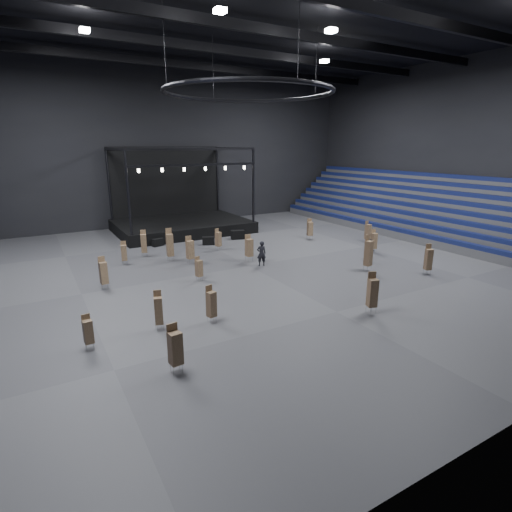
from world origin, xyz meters
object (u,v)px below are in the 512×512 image
chair_stack_6 (144,243)px  chair_stack_10 (170,244)px  chair_stack_7 (158,310)px  chair_stack_12 (211,303)px  chair_stack_1 (103,272)px  chair_stack_4 (249,247)px  man_center (261,253)px  flight_case_mid (209,241)px  flight_case_right (238,235)px  chair_stack_0 (124,252)px  chair_stack_5 (374,240)px  stage (180,218)px  chair_stack_8 (368,231)px  flight_case_left (158,242)px  chair_stack_13 (372,292)px  chair_stack_9 (218,239)px  chair_stack_11 (88,331)px  chair_stack_15 (368,253)px  chair_stack_2 (175,347)px  chair_stack_14 (310,228)px  chair_stack_17 (199,268)px  chair_stack_3 (428,259)px  crew_member (370,250)px  chair_stack_16 (190,249)px

chair_stack_6 → chair_stack_10: chair_stack_10 is taller
chair_stack_7 → chair_stack_12: size_ratio=1.02×
chair_stack_7 → chair_stack_1: bearing=113.6°
chair_stack_4 → man_center: (0.25, -1.59, -0.21)m
flight_case_mid → flight_case_right: (3.57, 0.73, 0.07)m
chair_stack_10 → chair_stack_0: bearing=172.7°
chair_stack_5 → chair_stack_12: 19.61m
flight_case_right → man_center: 9.74m
stage → chair_stack_8: size_ratio=6.32×
flight_case_right → chair_stack_12: 20.13m
flight_case_left → chair_stack_7: 18.55m
chair_stack_7 → stage: bearing=81.9°
stage → chair_stack_12: 25.36m
chair_stack_5 → man_center: 10.89m
chair_stack_13 → chair_stack_5: bearing=62.8°
stage → chair_stack_9: bearing=-89.8°
chair_stack_11 → chair_stack_15: chair_stack_15 is taller
chair_stack_0 → chair_stack_6: size_ratio=0.82×
man_center → chair_stack_2: bearing=62.6°
chair_stack_14 → chair_stack_7: bearing=-131.7°
chair_stack_6 → chair_stack_10: 2.83m
flight_case_right → chair_stack_7: bearing=-128.6°
chair_stack_7 → chair_stack_12: (2.74, -0.55, -0.01)m
chair_stack_6 → chair_stack_17: chair_stack_6 is taller
stage → chair_stack_10: bearing=-113.2°
chair_stack_7 → chair_stack_13: bearing=-5.6°
chair_stack_12 → man_center: (7.81, 7.82, -0.10)m
chair_stack_15 → chair_stack_9: bearing=110.8°
flight_case_mid → chair_stack_8: (13.92, -7.19, 0.78)m
chair_stack_0 → chair_stack_3: (19.08, -13.92, 0.17)m
stage → chair_stack_7: stage is taller
flight_case_left → man_center: size_ratio=0.54×
chair_stack_5 → chair_stack_3: bearing=-86.9°
chair_stack_11 → crew_member: size_ratio=0.98×
chair_stack_9 → chair_stack_7: bearing=-143.4°
chair_stack_13 → flight_case_right: bearing=103.4°
flight_case_left → chair_stack_10: (-0.58, -5.51, 1.05)m
chair_stack_2 → chair_stack_1: bearing=85.8°
chair_stack_9 → chair_stack_16: (-3.85, -2.91, 0.16)m
chair_stack_14 → chair_stack_0: bearing=-165.7°
stage → chair_stack_10: (-4.96, -11.59, -0.03)m
chair_stack_0 → man_center: (9.46, -5.79, -0.02)m
chair_stack_4 → chair_stack_12: (-7.56, -9.41, -0.11)m
chair_stack_6 → chair_stack_11: bearing=-99.6°
chair_stack_5 → chair_stack_8: (2.27, 3.01, 0.04)m
man_center → chair_stack_13: bearing=109.8°
stage → chair_stack_0: size_ratio=7.23×
chair_stack_1 → chair_stack_10: chair_stack_10 is taller
chair_stack_10 → man_center: (5.89, -5.00, -0.41)m
flight_case_mid → chair_stack_17: bearing=-117.0°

